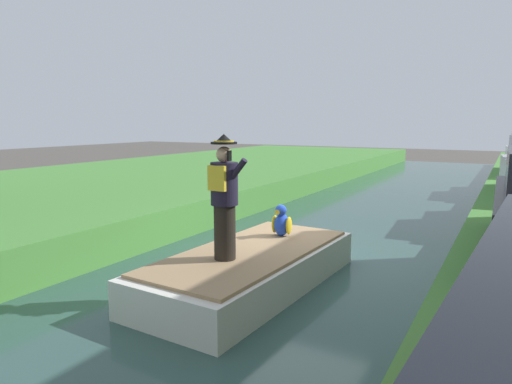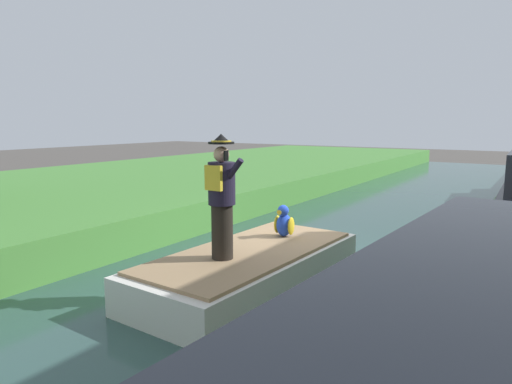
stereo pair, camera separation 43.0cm
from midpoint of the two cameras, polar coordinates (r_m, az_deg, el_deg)
The scene contains 6 objects.
ground_plane at distance 8.92m, azimuth 3.27°, elevation -9.07°, with size 80.00×80.00×0.00m, color #4C4742.
canal_water at distance 8.91m, azimuth 3.28°, elevation -8.77°, with size 5.67×48.00×0.10m, color #2D4C47.
grass_bank_near at distance 14.34m, azimuth -27.54°, elevation -1.44°, with size 10.72×48.00×0.87m, color #478438.
boat at distance 7.45m, azimuth -2.31°, elevation -9.49°, with size 1.99×4.28×0.61m.
person_pirate at distance 6.70m, azimuth -5.79°, elevation -0.71°, with size 0.61×0.42×1.85m.
parrot_plush at distance 8.16m, azimuth 1.71°, elevation -3.81°, with size 0.36×0.35×0.57m.
Camera 1 is at (3.55, -7.74, 2.74)m, focal length 32.12 mm.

